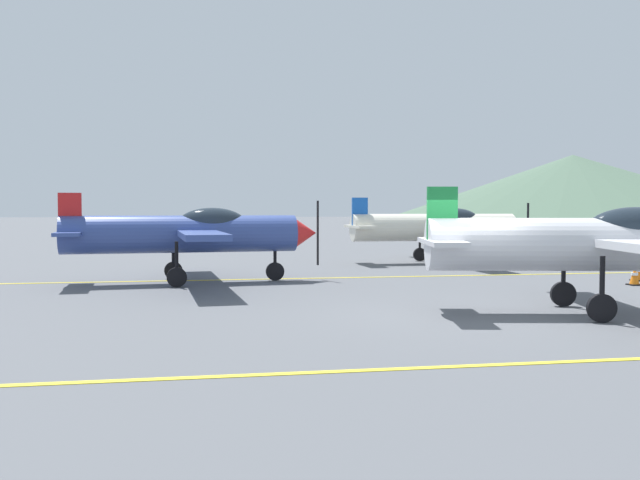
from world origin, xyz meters
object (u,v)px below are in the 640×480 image
object	(u,v)px
airplane_near	(606,242)
car_sedan	(589,238)
traffic_cone_side	(635,276)
airplane_far	(441,226)
traffic_cone_front	(638,272)
airplane_mid	(192,233)

from	to	relation	value
airplane_near	car_sedan	distance (m)	20.83
car_sedan	traffic_cone_side	xyz separation A→B (m)	(-6.42, -12.89, -0.56)
airplane_far	traffic_cone_front	bearing A→B (deg)	-66.04
airplane_mid	airplane_far	xyz separation A→B (m)	(10.42, 6.26, 0.00)
airplane_mid	airplane_far	world-z (taller)	same
airplane_near	airplane_far	size ratio (longest dim) A/B	1.00
airplane_far	traffic_cone_side	xyz separation A→B (m)	(2.75, -9.32, -1.28)
airplane_mid	car_sedan	bearing A→B (deg)	26.66
airplane_near	car_sedan	bearing A→B (deg)	59.32
airplane_near	airplane_far	bearing A→B (deg)	84.19
traffic_cone_side	car_sedan	bearing A→B (deg)	63.53
airplane_mid	airplane_far	distance (m)	12.15
airplane_mid	airplane_far	bearing A→B (deg)	31.01
airplane_near	traffic_cone_front	size ratio (longest dim) A/B	15.76
airplane_near	airplane_mid	bearing A→B (deg)	137.99
airplane_mid	airplane_near	bearing A→B (deg)	-42.01
traffic_cone_front	traffic_cone_side	xyz separation A→B (m)	(-0.89, -1.12, 0.00)
airplane_mid	car_sedan	distance (m)	21.92
traffic_cone_front	airplane_far	bearing A→B (deg)	113.96
airplane_far	airplane_near	bearing A→B (deg)	-95.81
airplane_far	car_sedan	xyz separation A→B (m)	(9.16, 3.57, -0.72)
airplane_near	traffic_cone_side	bearing A→B (deg)	50.04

